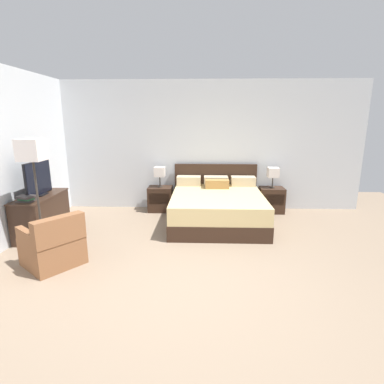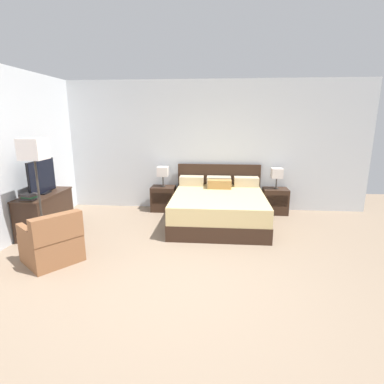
{
  "view_description": "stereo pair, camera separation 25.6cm",
  "coord_description": "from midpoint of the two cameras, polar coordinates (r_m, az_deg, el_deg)",
  "views": [
    {
      "loc": [
        0.09,
        -3.29,
        2.01
      ],
      "look_at": [
        -0.1,
        1.88,
        0.75
      ],
      "focal_mm": 28.0,
      "sensor_mm": 36.0,
      "label": 1
    },
    {
      "loc": [
        0.34,
        -3.27,
        2.01
      ],
      "look_at": [
        -0.1,
        1.88,
        0.75
      ],
      "focal_mm": 28.0,
      "sensor_mm": 36.0,
      "label": 2
    }
  ],
  "objects": [
    {
      "name": "armchair_by_window",
      "position": [
        4.72,
        -23.64,
        -8.93
      ],
      "size": [
        0.96,
        0.96,
        0.76
      ],
      "color": "brown",
      "rests_on": "ground"
    },
    {
      "name": "nightstand_left",
      "position": [
        6.74,
        -4.38,
        -1.24
      ],
      "size": [
        0.52,
        0.41,
        0.55
      ],
      "color": "#332116",
      "rests_on": "ground"
    },
    {
      "name": "wall_back",
      "position": [
        6.75,
        3.09,
        8.68
      ],
      "size": [
        7.23,
        0.06,
        2.84
      ],
      "primitive_type": "cube",
      "color": "silver",
      "rests_on": "ground"
    },
    {
      "name": "dresser",
      "position": [
        5.99,
        -25.06,
        -3.51
      ],
      "size": [
        0.48,
        1.21,
        0.72
      ],
      "color": "#332116",
      "rests_on": "ground"
    },
    {
      "name": "wall_left",
      "position": [
        5.74,
        -29.94,
        6.0
      ],
      "size": [
        0.06,
        5.22,
        2.84
      ],
      "primitive_type": "cube",
      "color": "silver",
      "rests_on": "ground"
    },
    {
      "name": "floor_lamp",
      "position": [
        5.03,
        -26.58,
        6.09
      ],
      "size": [
        0.33,
        0.33,
        1.74
      ],
      "color": "#332D28",
      "rests_on": "ground"
    },
    {
      "name": "table_lamp_left",
      "position": [
        6.62,
        -4.48,
        3.85
      ],
      "size": [
        0.23,
        0.23,
        0.44
      ],
      "color": "#332D28",
      "rests_on": "nightstand_left"
    },
    {
      "name": "table_lamp_right",
      "position": [
        6.68,
        16.94,
        3.39
      ],
      "size": [
        0.23,
        0.23,
        0.44
      ],
      "color": "#332D28",
      "rests_on": "nightstand_right"
    },
    {
      "name": "book_red_cover",
      "position": [
        5.58,
        -27.5,
        -1.13
      ],
      "size": [
        0.26,
        0.19,
        0.03
      ],
      "primitive_type": "cube",
      "rotation": [
        0.0,
        0.0,
        0.06
      ],
      "color": "#383333",
      "rests_on": "dresser"
    },
    {
      "name": "ground_plane",
      "position": [
        3.85,
        1.01,
        -17.77
      ],
      "size": [
        10.25,
        10.25,
        0.0
      ],
      "primitive_type": "plane",
      "color": "#84705B"
    },
    {
      "name": "book_small_top",
      "position": [
        5.56,
        -27.53,
        -0.48
      ],
      "size": [
        0.28,
        0.25,
        0.04
      ],
      "primitive_type": "cube",
      "rotation": [
        0.0,
        0.0,
        -0.24
      ],
      "color": "#383333",
      "rests_on": "book_blue_cover"
    },
    {
      "name": "bed",
      "position": [
        5.95,
        6.29,
        -2.86
      ],
      "size": [
        1.84,
        2.02,
        1.04
      ],
      "color": "#332116",
      "rests_on": "ground"
    },
    {
      "name": "nightstand_right",
      "position": [
        6.8,
        16.59,
        -1.65
      ],
      "size": [
        0.52,
        0.41,
        0.55
      ],
      "color": "#332116",
      "rests_on": "ground"
    },
    {
      "name": "tv",
      "position": [
        5.87,
        -25.57,
        2.52
      ],
      "size": [
        0.18,
        0.78,
        0.6
      ],
      "color": "black",
      "rests_on": "dresser"
    },
    {
      "name": "book_blue_cover",
      "position": [
        5.57,
        -27.45,
        -0.83
      ],
      "size": [
        0.23,
        0.19,
        0.03
      ],
      "primitive_type": "cube",
      "rotation": [
        0.0,
        0.0,
        -0.22
      ],
      "color": "#2D7042",
      "rests_on": "book_red_cover"
    }
  ]
}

